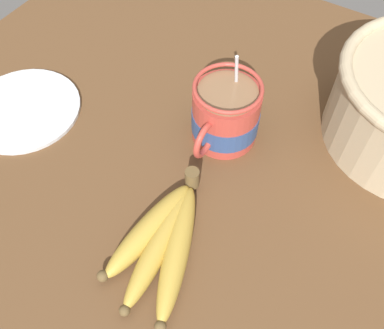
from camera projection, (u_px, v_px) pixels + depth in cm
name	position (u px, v px, depth cm)	size (l,w,h in cm)	color
table	(189.00, 174.00, 63.36)	(98.78, 98.78, 2.54)	brown
coffee_mug	(225.00, 115.00, 62.31)	(13.74, 10.01, 14.21)	#B23D33
banana_bunch	(162.00, 240.00, 54.14)	(20.75, 11.88, 4.01)	brown
small_plate	(24.00, 109.00, 68.74)	(18.14, 18.14, 0.60)	silver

